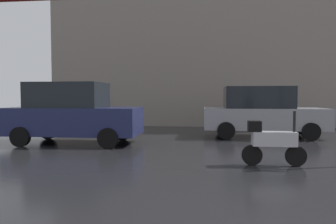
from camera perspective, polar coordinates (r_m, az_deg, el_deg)
name	(u,v)px	position (r m, az deg, el deg)	size (l,w,h in m)	color
parked_scooter	(272,141)	(7.40, 18.48, -5.09)	(1.42, 0.32, 1.23)	black
parked_car_left	(261,112)	(12.44, 16.74, 0.05)	(4.52, 1.91, 1.94)	gray
parked_car_right	(73,113)	(10.78, -17.02, -0.21)	(4.29, 1.94, 2.01)	#1E234C
building_block	(218,15)	(18.16, 9.12, 17.19)	(17.88, 2.96, 12.13)	gray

